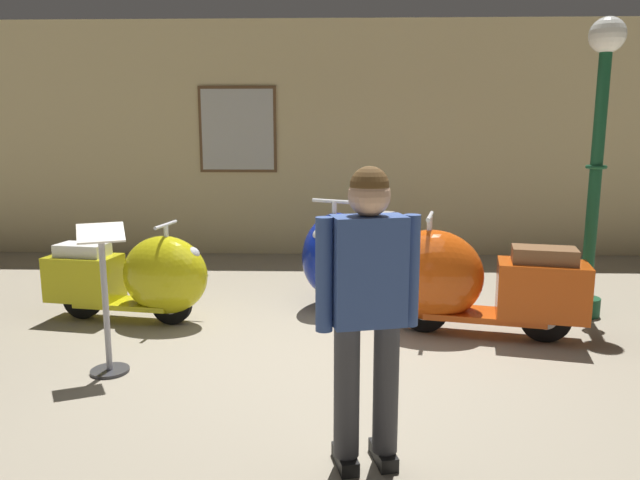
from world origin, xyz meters
name	(u,v)px	position (x,y,z in m)	size (l,w,h in m)	color
ground_plane	(327,359)	(0.00, 0.00, 0.00)	(60.00, 60.00, 0.00)	gray
showroom_back_wall	(332,140)	(-0.01, 4.16, 1.65)	(18.00, 0.24, 3.29)	#CCB784
scooter_0	(140,277)	(-1.75, 0.88, 0.43)	(1.60, 0.68, 0.95)	black
scooter_1	(348,253)	(0.19, 1.72, 0.50)	(1.27, 1.83, 1.10)	black
scooter_2	(464,281)	(1.18, 0.62, 0.48)	(1.79, 0.86, 1.05)	black
lamppost	(598,144)	(2.48, 1.20, 1.65)	(0.32, 0.32, 2.77)	#144728
visitor_0	(368,299)	(0.23, -1.48, 0.92)	(0.53, 0.31, 1.59)	black
info_stanchion	(106,312)	(-1.61, -0.30, 0.46)	(0.38, 0.33, 1.11)	#333338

